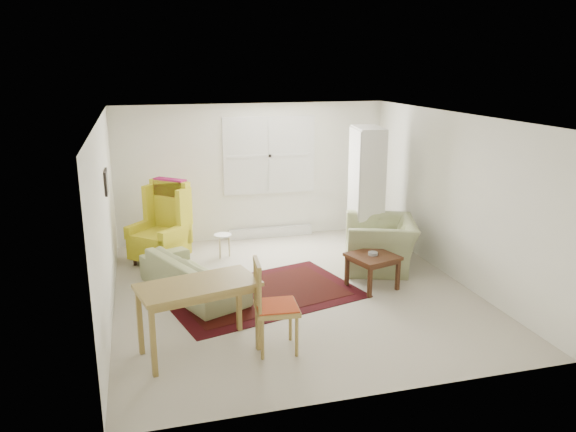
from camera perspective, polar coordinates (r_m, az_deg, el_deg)
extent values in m
cube|color=#BDB4A1|center=(8.20, 0.55, -7.64)|extent=(5.00, 5.50, 0.01)
cube|color=white|center=(7.58, 0.60, 10.05)|extent=(5.00, 5.50, 0.01)
cube|color=white|center=(10.41, -3.54, 4.49)|extent=(5.00, 0.04, 2.50)
cube|color=white|center=(5.33, 8.67, -6.27)|extent=(5.00, 0.04, 2.50)
cube|color=white|center=(7.53, -18.05, -0.42)|extent=(0.04, 5.50, 2.50)
cube|color=white|center=(8.79, 16.47, 1.88)|extent=(0.04, 5.50, 2.50)
cube|color=white|center=(10.40, -1.92, 6.18)|extent=(1.72, 0.06, 1.42)
cube|color=white|center=(10.40, -1.92, 6.18)|extent=(1.60, 0.02, 1.30)
cube|color=silver|center=(10.67, -1.78, -1.63)|extent=(1.60, 0.12, 0.18)
cube|color=black|center=(7.93, -18.00, 3.32)|extent=(0.03, 0.42, 0.32)
cube|color=#A6814C|center=(7.93, -17.89, 3.33)|extent=(0.01, 0.34, 0.24)
imported|color=#899160|center=(8.12, -9.70, -5.16)|extent=(1.46, 2.06, 0.77)
imported|color=#899160|center=(9.09, 9.37, -2.31)|extent=(1.42, 1.51, 0.95)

